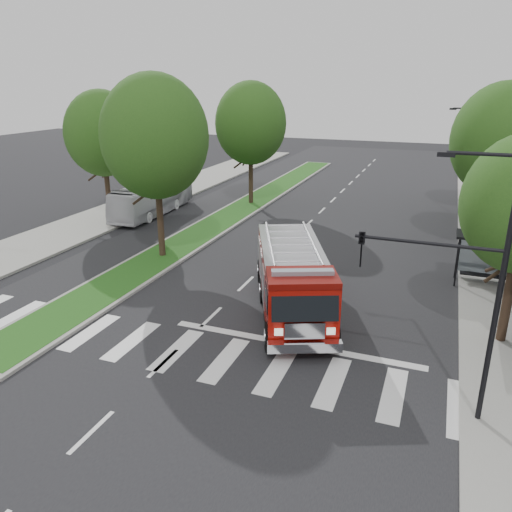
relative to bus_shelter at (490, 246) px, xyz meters
The scene contains 14 objects.
ground 14.00m from the bus_shelter, 143.97° to the right, with size 140.00×140.00×0.00m, color black.
sidewalk_right 3.00m from the bus_shelter, 54.94° to the left, with size 5.00×80.00×0.15m, color gray.
sidewalk_left 25.84m from the bus_shelter, behind, with size 5.00×80.00×0.15m, color gray.
median 19.92m from the bus_shelter, 150.20° to the left, with size 3.00×50.00×0.15m.
bus_shelter is the anchor object (origin of this frame).
tree_right_mid 7.36m from the bus_shelter, 87.07° to the left, with size 5.60×5.60×9.72m.
tree_right_far 16.30m from the bus_shelter, 88.92° to the left, with size 5.00×5.00×8.73m.
tree_median_near 17.98m from the bus_shelter, behind, with size 5.80×5.80×10.16m.
tree_median_far 21.36m from the bus_shelter, 145.43° to the left, with size 5.60×5.60×9.72m.
tree_left_mid 25.82m from the bus_shelter, behind, with size 5.20×5.20×9.16m.
streetlight_right_near 12.05m from the bus_shelter, 97.76° to the right, with size 4.08×0.22×8.00m.
streetlight_right_far 12.13m from the bus_shelter, 94.11° to the left, with size 2.11×0.20×8.00m.
fire_engine 10.27m from the bus_shelter, 142.74° to the right, with size 5.94×9.31×3.12m.
city_bus 23.88m from the bus_shelter, 164.67° to the left, with size 2.18×9.30×2.59m, color silver.
Camera 1 is at (8.74, -17.48, 9.66)m, focal length 35.00 mm.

